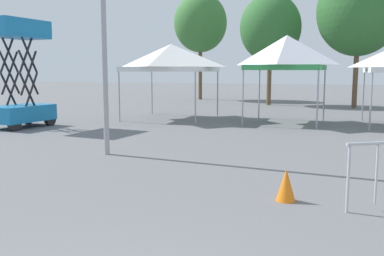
{
  "coord_description": "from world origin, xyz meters",
  "views": [
    {
      "loc": [
        1.64,
        -2.05,
        2.12
      ],
      "look_at": [
        -0.37,
        3.69,
        1.3
      ],
      "focal_mm": 39.36,
      "sensor_mm": 36.0,
      "label": 1
    }
  ],
  "objects_px": {
    "traffic_cone_lot_center": "(286,185)",
    "scissor_lift": "(20,95)",
    "canopy_tent_far_right": "(171,58)",
    "tree_behind_tents_left": "(270,28)",
    "tree_behind_tents_center": "(359,11)",
    "tree_behind_tents_right": "(200,23)",
    "canopy_tent_behind_center": "(287,53)"
  },
  "relations": [
    {
      "from": "traffic_cone_lot_center",
      "to": "scissor_lift",
      "type": "bearing_deg",
      "value": 150.53
    },
    {
      "from": "canopy_tent_far_right",
      "to": "traffic_cone_lot_center",
      "type": "height_order",
      "value": "canopy_tent_far_right"
    },
    {
      "from": "canopy_tent_far_right",
      "to": "scissor_lift",
      "type": "height_order",
      "value": "scissor_lift"
    },
    {
      "from": "canopy_tent_far_right",
      "to": "tree_behind_tents_left",
      "type": "height_order",
      "value": "tree_behind_tents_left"
    },
    {
      "from": "tree_behind_tents_center",
      "to": "tree_behind_tents_left",
      "type": "bearing_deg",
      "value": 173.89
    },
    {
      "from": "scissor_lift",
      "to": "tree_behind_tents_right",
      "type": "xyz_separation_m",
      "value": [
        1.41,
        17.5,
        4.45
      ]
    },
    {
      "from": "canopy_tent_far_right",
      "to": "tree_behind_tents_left",
      "type": "distance_m",
      "value": 10.0
    },
    {
      "from": "tree_behind_tents_right",
      "to": "traffic_cone_lot_center",
      "type": "distance_m",
      "value": 25.81
    },
    {
      "from": "canopy_tent_behind_center",
      "to": "scissor_lift",
      "type": "distance_m",
      "value": 10.51
    },
    {
      "from": "tree_behind_tents_left",
      "to": "traffic_cone_lot_center",
      "type": "xyz_separation_m",
      "value": [
        3.46,
        -19.94,
        -4.51
      ]
    },
    {
      "from": "tree_behind_tents_left",
      "to": "tree_behind_tents_right",
      "type": "height_order",
      "value": "tree_behind_tents_right"
    },
    {
      "from": "canopy_tent_far_right",
      "to": "scissor_lift",
      "type": "distance_m",
      "value": 6.45
    },
    {
      "from": "scissor_lift",
      "to": "tree_behind_tents_left",
      "type": "relative_size",
      "value": 0.58
    },
    {
      "from": "canopy_tent_far_right",
      "to": "tree_behind_tents_left",
      "type": "xyz_separation_m",
      "value": [
        2.87,
        9.35,
        2.08
      ]
    },
    {
      "from": "tree_behind_tents_left",
      "to": "tree_behind_tents_center",
      "type": "distance_m",
      "value": 5.14
    },
    {
      "from": "tree_behind_tents_left",
      "to": "tree_behind_tents_right",
      "type": "bearing_deg",
      "value": 148.22
    },
    {
      "from": "canopy_tent_far_right",
      "to": "scissor_lift",
      "type": "bearing_deg",
      "value": -133.07
    },
    {
      "from": "canopy_tent_behind_center",
      "to": "tree_behind_tents_left",
      "type": "height_order",
      "value": "tree_behind_tents_left"
    },
    {
      "from": "canopy_tent_behind_center",
      "to": "tree_behind_tents_right",
      "type": "xyz_separation_m",
      "value": [
        -7.89,
        12.89,
        2.81
      ]
    },
    {
      "from": "canopy_tent_far_right",
      "to": "canopy_tent_behind_center",
      "type": "relative_size",
      "value": 1.01
    },
    {
      "from": "tree_behind_tents_right",
      "to": "tree_behind_tents_left",
      "type": "bearing_deg",
      "value": -31.78
    },
    {
      "from": "canopy_tent_far_right",
      "to": "scissor_lift",
      "type": "relative_size",
      "value": 0.9
    },
    {
      "from": "canopy_tent_behind_center",
      "to": "traffic_cone_lot_center",
      "type": "bearing_deg",
      "value": -82.93
    },
    {
      "from": "canopy_tent_far_right",
      "to": "tree_behind_tents_center",
      "type": "xyz_separation_m",
      "value": [
        7.93,
        8.81,
        2.82
      ]
    },
    {
      "from": "canopy_tent_far_right",
      "to": "tree_behind_tents_center",
      "type": "distance_m",
      "value": 12.18
    },
    {
      "from": "canopy_tent_behind_center",
      "to": "tree_behind_tents_left",
      "type": "bearing_deg",
      "value": 102.97
    },
    {
      "from": "canopy_tent_far_right",
      "to": "tree_behind_tents_center",
      "type": "bearing_deg",
      "value": 48.01
    },
    {
      "from": "tree_behind_tents_left",
      "to": "traffic_cone_lot_center",
      "type": "bearing_deg",
      "value": -80.15
    },
    {
      "from": "canopy_tent_far_right",
      "to": "tree_behind_tents_right",
      "type": "height_order",
      "value": "tree_behind_tents_right"
    },
    {
      "from": "canopy_tent_behind_center",
      "to": "traffic_cone_lot_center",
      "type": "distance_m",
      "value": 11.0
    },
    {
      "from": "tree_behind_tents_left",
      "to": "tree_behind_tents_right",
      "type": "distance_m",
      "value": 6.81
    },
    {
      "from": "tree_behind_tents_center",
      "to": "traffic_cone_lot_center",
      "type": "xyz_separation_m",
      "value": [
        -1.6,
        -19.4,
        -5.25
      ]
    }
  ]
}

